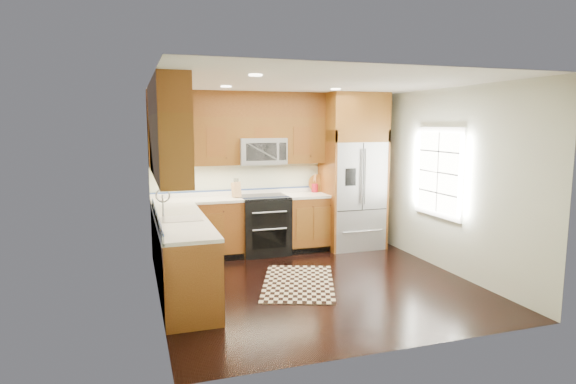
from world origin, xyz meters
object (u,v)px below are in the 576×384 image
object	(u,v)px
utensil_crock	(315,186)
refrigerator	(353,171)
range	(264,225)
knife_block	(236,190)
rug	(298,283)

from	to	relation	value
utensil_crock	refrigerator	bearing A→B (deg)	-21.12
range	knife_block	world-z (taller)	knife_block
refrigerator	knife_block	world-z (taller)	refrigerator
range	utensil_crock	size ratio (longest dim) A/B	3.04
knife_block	utensil_crock	size ratio (longest dim) A/B	0.98
range	rug	world-z (taller)	range
knife_block	utensil_crock	bearing A→B (deg)	6.04
rug	knife_block	world-z (taller)	knife_block
range	rug	distance (m)	1.65
range	refrigerator	distance (m)	1.76
rug	utensil_crock	world-z (taller)	utensil_crock
range	refrigerator	bearing A→B (deg)	-1.40
refrigerator	knife_block	size ratio (longest dim) A/B	8.57
rug	utensil_crock	distance (m)	2.26
range	knife_block	xyz separation A→B (m)	(-0.44, 0.05, 0.59)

